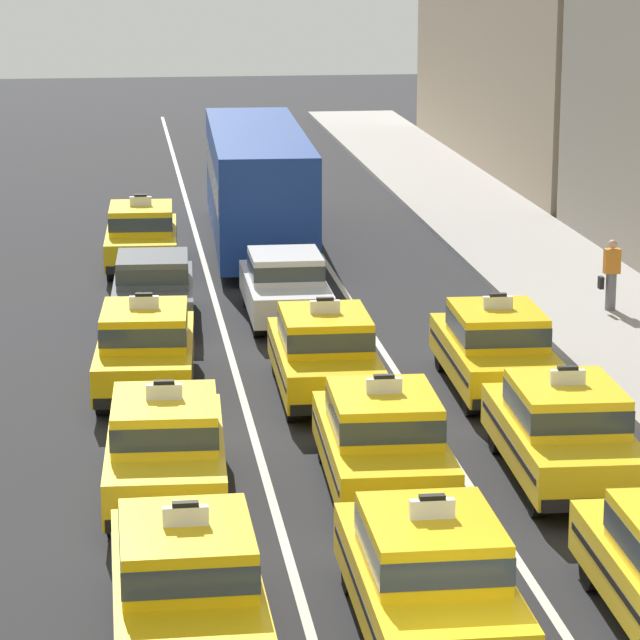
% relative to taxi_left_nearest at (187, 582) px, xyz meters
% --- Properties ---
extents(lane_stripe_left_center, '(0.14, 80.00, 0.01)m').
position_rel_taxi_left_nearest_xyz_m(lane_stripe_left_center, '(1.56, 16.82, -0.87)').
color(lane_stripe_left_center, silver).
rests_on(lane_stripe_left_center, ground).
extents(lane_stripe_center_right, '(0.14, 80.00, 0.01)m').
position_rel_taxi_left_nearest_xyz_m(lane_stripe_center_right, '(4.76, 16.82, -0.87)').
color(lane_stripe_center_right, silver).
rests_on(lane_stripe_center_right, ground).
extents(taxi_left_nearest, '(1.85, 4.57, 1.96)m').
position_rel_taxi_left_nearest_xyz_m(taxi_left_nearest, '(0.00, 0.00, 0.00)').
color(taxi_left_nearest, black).
rests_on(taxi_left_nearest, ground).
extents(taxi_left_second, '(1.99, 4.63, 1.96)m').
position_rel_taxi_left_nearest_xyz_m(taxi_left_second, '(-0.07, 5.40, 0.00)').
color(taxi_left_second, black).
rests_on(taxi_left_second, ground).
extents(taxi_left_third, '(2.07, 4.66, 1.96)m').
position_rel_taxi_left_nearest_xyz_m(taxi_left_third, '(-0.24, 11.48, 0.00)').
color(taxi_left_third, black).
rests_on(taxi_left_third, ground).
extents(sedan_left_fourth, '(1.94, 4.37, 1.58)m').
position_rel_taxi_left_nearest_xyz_m(sedan_left_fourth, '(0.06, 16.86, -0.03)').
color(sedan_left_fourth, black).
rests_on(sedan_left_fourth, ground).
extents(taxi_left_fifth, '(1.97, 4.62, 1.96)m').
position_rel_taxi_left_nearest_xyz_m(taxi_left_fifth, '(-0.07, 23.00, 0.00)').
color(taxi_left_fifth, black).
rests_on(taxi_left_fifth, ground).
extents(taxi_center_nearest, '(1.85, 4.57, 1.96)m').
position_rel_taxi_left_nearest_xyz_m(taxi_center_nearest, '(3.01, -0.14, 0.00)').
color(taxi_center_nearest, black).
rests_on(taxi_center_nearest, ground).
extents(taxi_center_second, '(1.95, 4.61, 1.96)m').
position_rel_taxi_left_nearest_xyz_m(taxi_center_second, '(3.32, 5.30, 0.00)').
color(taxi_center_second, black).
rests_on(taxi_center_second, ground).
extents(taxi_center_third, '(1.89, 4.59, 1.96)m').
position_rel_taxi_left_nearest_xyz_m(taxi_center_third, '(3.11, 10.69, 0.00)').
color(taxi_center_third, black).
rests_on(taxi_center_third, ground).
extents(sedan_center_fourth, '(1.79, 4.31, 1.58)m').
position_rel_taxi_left_nearest_xyz_m(sedan_center_fourth, '(3.01, 16.80, -0.03)').
color(sedan_center_fourth, black).
rests_on(sedan_center_fourth, ground).
extents(bus_center_fifth, '(2.86, 11.27, 3.22)m').
position_rel_taxi_left_nearest_xyz_m(bus_center_fifth, '(3.19, 25.67, 0.94)').
color(bus_center_fifth, black).
rests_on(bus_center_fifth, ground).
extents(taxi_right_second, '(1.97, 4.62, 1.96)m').
position_rel_taxi_left_nearest_xyz_m(taxi_right_second, '(6.28, 5.41, 0.00)').
color(taxi_right_second, black).
rests_on(taxi_right_second, ground).
extents(taxi_right_third, '(1.95, 4.61, 1.96)m').
position_rel_taxi_left_nearest_xyz_m(taxi_right_third, '(6.40, 10.62, 0.00)').
color(taxi_right_third, black).
rests_on(taxi_right_third, ground).
extents(pedestrian_by_storefront, '(0.47, 0.24, 1.63)m').
position_rel_taxi_left_nearest_xyz_m(pedestrian_by_storefront, '(10.43, 16.31, 0.08)').
color(pedestrian_by_storefront, slate).
rests_on(pedestrian_by_storefront, sidewalk_curb).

